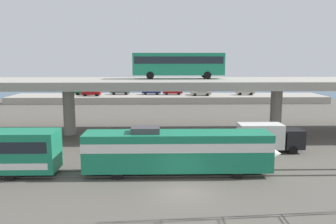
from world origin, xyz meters
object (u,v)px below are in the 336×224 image
train_locomotive (187,149)px  parked_car_0 (245,92)px  parked_car_2 (84,91)px  parked_car_5 (201,92)px  service_truck_west (268,137)px  parked_car_4 (91,93)px  parked_car_7 (151,91)px  parked_car_3 (120,91)px  parked_car_6 (200,91)px  transit_bus_on_overpass (178,63)px  parked_car_1 (172,91)px

train_locomotive → parked_car_0: (17.48, 50.92, 0.09)m
parked_car_2 → parked_car_5: bearing=-5.6°
service_truck_west → parked_car_4: size_ratio=1.61×
parked_car_2 → parked_car_7: 15.79m
service_truck_west → parked_car_0: service_truck_west is taller
parked_car_4 → parked_car_3: bearing=25.3°
parked_car_2 → parked_car_6: (27.31, 0.32, 0.00)m
parked_car_5 → transit_bus_on_overpass: bearing=77.9°
transit_bus_on_overpass → parked_car_6: bearing=-101.2°
train_locomotive → parked_car_0: size_ratio=4.05×
parked_car_7 → parked_car_4: bearing=-168.1°
parked_car_7 → parked_car_2: bearing=-179.6°
parked_car_7 → parked_car_1: bearing=-5.1°
train_locomotive → parked_car_5: 49.98m
parked_car_1 → parked_car_2: size_ratio=1.07×
service_truck_west → parked_car_7: service_truck_west is taller
parked_car_0 → train_locomotive: bearing=71.1°
parked_car_3 → parked_car_7: (7.25, -0.11, 0.00)m
train_locomotive → transit_bus_on_overpass: transit_bus_on_overpass is taller
parked_car_2 → parked_car_1: bearing=-0.9°
train_locomotive → parked_car_2: (-20.25, 52.16, 0.09)m
parked_car_2 → parked_car_6: same height
parked_car_1 → parked_car_6: 6.58m
parked_car_0 → parked_car_1: (-16.96, 0.91, 0.00)m
train_locomotive → parked_car_2: bearing=111.2°
parked_car_4 → train_locomotive: bearing=-70.0°
train_locomotive → service_truck_west: 11.67m
transit_bus_on_overpass → parked_car_3: bearing=-71.3°
parked_car_3 → parked_car_4: 6.92m
transit_bus_on_overpass → parked_car_7: bearing=-82.5°
train_locomotive → parked_car_2: train_locomotive is taller
train_locomotive → parked_car_3: bearing=102.6°
train_locomotive → service_truck_west: size_ratio=2.50×
parked_car_3 → parked_car_6: 18.78m
parked_car_5 → parked_car_7: size_ratio=1.04×
service_truck_west → parked_car_0: bearing=79.4°
parked_car_3 → parked_car_5: bearing=171.2°
train_locomotive → parked_car_3: (-11.71, 52.39, 0.09)m
parked_car_2 → parked_car_7: size_ratio=0.98×
parked_car_5 → parked_car_6: (0.06, 2.99, -0.00)m
parked_car_0 → parked_car_2: size_ratio=0.98×
parked_car_0 → parked_car_5: bearing=7.8°
transit_bus_on_overpass → parked_car_4: transit_bus_on_overpass is taller
transit_bus_on_overpass → parked_car_3: transit_bus_on_overpass is taller
train_locomotive → parked_car_4: (-17.97, 49.44, 0.09)m
parked_car_7 → parked_car_3: bearing=179.1°
parked_car_1 → parked_car_7: (-4.98, 0.44, -0.00)m
parked_car_0 → parked_car_3: (-29.19, 1.47, 0.00)m
parked_car_5 → train_locomotive: bearing=81.9°
train_locomotive → parked_car_6: bearing=82.3°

